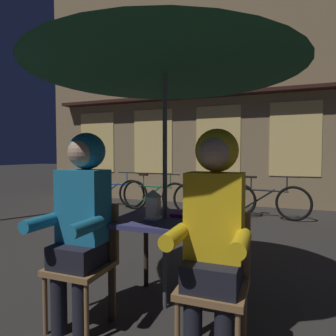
# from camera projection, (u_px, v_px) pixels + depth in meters

# --- Properties ---
(ground_plane) EXTENTS (60.00, 60.00, 0.00)m
(ground_plane) POSITION_uv_depth(u_px,v_px,m) (165.00, 308.00, 2.36)
(ground_plane) COLOR #2D2B28
(cafe_table) EXTENTS (0.72, 0.72, 0.74)m
(cafe_table) POSITION_uv_depth(u_px,v_px,m) (165.00, 230.00, 2.33)
(cafe_table) COLOR navy
(cafe_table) RESTS_ON ground_plane
(patio_umbrella) EXTENTS (2.10, 2.10, 2.31)m
(patio_umbrella) POSITION_uv_depth(u_px,v_px,m) (165.00, 49.00, 2.27)
(patio_umbrella) COLOR #4C4C51
(patio_umbrella) RESTS_ON ground_plane
(lantern) EXTENTS (0.11, 0.11, 0.23)m
(lantern) POSITION_uv_depth(u_px,v_px,m) (153.00, 203.00, 2.26)
(lantern) COLOR white
(lantern) RESTS_ON cafe_table
(chair_left) EXTENTS (0.40, 0.40, 0.87)m
(chair_left) POSITION_uv_depth(u_px,v_px,m) (87.00, 256.00, 2.16)
(chair_left) COLOR olive
(chair_left) RESTS_ON ground_plane
(chair_right) EXTENTS (0.40, 0.40, 0.87)m
(chair_right) POSITION_uv_depth(u_px,v_px,m) (215.00, 274.00, 1.83)
(chair_right) COLOR olive
(chair_right) RESTS_ON ground_plane
(person_left_hooded) EXTENTS (0.45, 0.56, 1.40)m
(person_left_hooded) POSITION_uv_depth(u_px,v_px,m) (81.00, 209.00, 2.09)
(person_left_hooded) COLOR black
(person_left_hooded) RESTS_ON ground_plane
(person_right_hooded) EXTENTS (0.45, 0.56, 1.40)m
(person_right_hooded) POSITION_uv_depth(u_px,v_px,m) (214.00, 220.00, 1.76)
(person_right_hooded) COLOR black
(person_right_hooded) RESTS_ON ground_plane
(shopfront_building) EXTENTS (10.00, 0.93, 6.20)m
(shopfront_building) POSITION_uv_depth(u_px,v_px,m) (221.00, 82.00, 7.46)
(shopfront_building) COLOR #937A56
(shopfront_building) RESTS_ON ground_plane
(bicycle_nearest) EXTENTS (1.68, 0.13, 0.84)m
(bicycle_nearest) POSITION_uv_depth(u_px,v_px,m) (112.00, 192.00, 6.97)
(bicycle_nearest) COLOR black
(bicycle_nearest) RESTS_ON ground_plane
(bicycle_second) EXTENTS (1.67, 0.26, 0.84)m
(bicycle_second) POSITION_uv_depth(u_px,v_px,m) (154.00, 196.00, 6.39)
(bicycle_second) COLOR black
(bicycle_second) RESTS_ON ground_plane
(bicycle_third) EXTENTS (1.68, 0.23, 0.84)m
(bicycle_third) POSITION_uv_depth(u_px,v_px,m) (213.00, 199.00, 5.92)
(bicycle_third) COLOR black
(bicycle_third) RESTS_ON ground_plane
(bicycle_fourth) EXTENTS (1.66, 0.36, 0.84)m
(bicycle_fourth) POSITION_uv_depth(u_px,v_px,m) (265.00, 200.00, 5.71)
(bicycle_fourth) COLOR black
(bicycle_fourth) RESTS_ON ground_plane
(book) EXTENTS (0.20, 0.15, 0.02)m
(book) POSITION_uv_depth(u_px,v_px,m) (184.00, 214.00, 2.38)
(book) COLOR #661E7A
(book) RESTS_ON cafe_table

